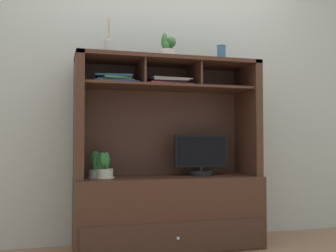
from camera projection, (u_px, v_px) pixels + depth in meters
floor_plane at (168, 249)px, 3.16m from camera, size 6.00×6.00×0.02m
back_wall at (159, 76)px, 3.48m from camera, size 6.00×0.02×2.80m
media_console at (168, 190)px, 3.18m from camera, size 1.45×0.53×1.49m
tv_monitor at (201, 157)px, 3.25m from camera, size 0.44×0.19×0.33m
potted_orchid at (104, 167)px, 3.03m from camera, size 0.15×0.15×0.20m
potted_fern at (96, 168)px, 3.04m from camera, size 0.13×0.13×0.20m
magazine_stack_left at (170, 82)px, 3.15m from camera, size 0.37×0.28×0.05m
magazine_stack_centre at (115, 80)px, 3.10m from camera, size 0.35×0.30×0.07m
diffuser_bottle at (109, 48)px, 3.10m from camera, size 0.08×0.08×0.30m
potted_succulent at (167, 48)px, 3.24m from camera, size 0.15×0.15×0.22m
ceramic_vase at (221, 54)px, 3.37m from camera, size 0.08×0.08×0.15m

